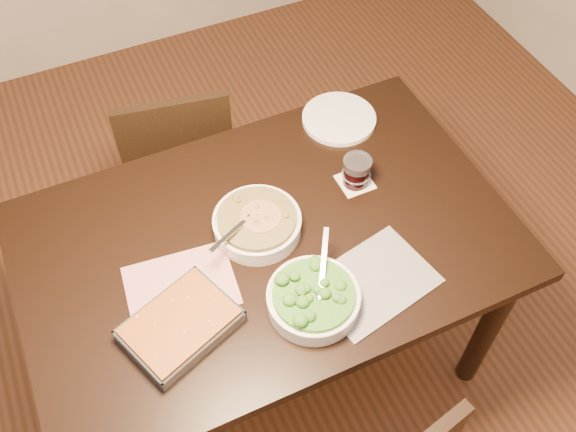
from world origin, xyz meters
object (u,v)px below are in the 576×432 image
object	(u,v)px
wine_tumbler	(356,171)
chair_far	(179,157)
table	(268,256)
baking_dish	(180,325)
dinner_plate	(339,119)
broccoli_bowl	(313,298)
stew_bowl	(257,223)

from	to	relation	value
wine_tumbler	chair_far	distance (m)	0.79
table	baking_dish	distance (m)	0.38
chair_far	baking_dish	bearing A→B (deg)	84.16
wine_tumbler	chair_far	bearing A→B (deg)	124.54
baking_dish	dinner_plate	bearing A→B (deg)	14.38
broccoli_bowl	dinner_plate	distance (m)	0.70
stew_bowl	broccoli_bowl	size ratio (longest dim) A/B	0.99
broccoli_bowl	chair_far	size ratio (longest dim) A/B	0.32
table	stew_bowl	distance (m)	0.14
broccoli_bowl	wine_tumbler	bearing A→B (deg)	47.39
stew_bowl	chair_far	size ratio (longest dim) A/B	0.31
stew_bowl	dinner_plate	world-z (taller)	stew_bowl
table	dinner_plate	bearing A→B (deg)	39.81
broccoli_bowl	baking_dish	world-z (taller)	broccoli_bowl
baking_dish	table	bearing A→B (deg)	8.00
table	stew_bowl	size ratio (longest dim) A/B	5.36
baking_dish	dinner_plate	world-z (taller)	baking_dish
table	dinner_plate	distance (m)	0.54
stew_bowl	chair_far	bearing A→B (deg)	95.77
broccoli_bowl	wine_tumbler	distance (m)	0.45
stew_bowl	baking_dish	bearing A→B (deg)	-144.99
baking_dish	wine_tumbler	xyz separation A→B (m)	(0.64, 0.26, 0.03)
broccoli_bowl	baking_dish	size ratio (longest dim) A/B	0.80
chair_far	table	bearing A→B (deg)	106.62
dinner_plate	chair_far	xyz separation A→B (m)	(-0.48, 0.33, -0.29)
table	baking_dish	bearing A→B (deg)	-150.95
table	dinner_plate	world-z (taller)	dinner_plate
stew_bowl	broccoli_bowl	xyz separation A→B (m)	(0.04, -0.29, -0.00)
wine_tumbler	dinner_plate	world-z (taller)	wine_tumbler
table	baking_dish	size ratio (longest dim) A/B	4.23
broccoli_bowl	chair_far	bearing A→B (deg)	96.31
baking_dish	wine_tumbler	size ratio (longest dim) A/B	3.45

